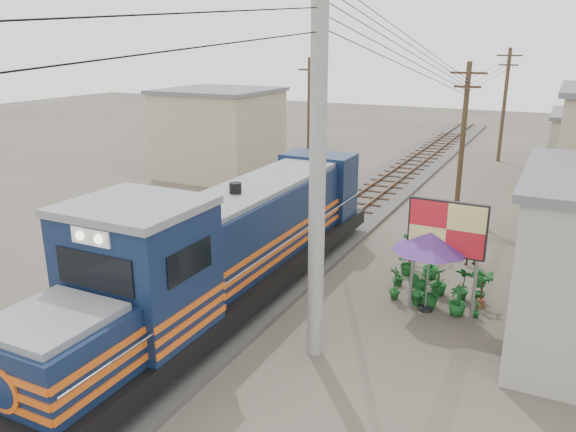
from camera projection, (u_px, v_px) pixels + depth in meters
The scene contains 14 objects.
ground at pixel (213, 317), 16.62m from camera, with size 120.00×120.00×0.00m, color #473F35.
ballast at pixel (337, 222), 25.17m from camera, with size 3.60×70.00×0.16m, color #595651.
track at pixel (337, 218), 25.12m from camera, with size 1.15×70.00×0.12m.
locomotive at pixel (226, 251), 16.81m from camera, with size 3.07×16.70×4.14m.
utility_pole_main at pixel (318, 165), 13.24m from camera, with size 0.40×0.40×10.00m.
wooden_pole_mid at pixel (463, 136), 25.64m from camera, with size 1.60×0.24×7.00m.
wooden_pole_far at pixel (504, 103), 37.44m from camera, with size 1.60×0.24×7.50m.
wooden_pole_left at pixel (309, 116), 33.08m from camera, with size 1.60×0.24×7.00m.
power_lines at pixel (324, 48), 21.74m from camera, with size 9.65×19.00×3.30m.
shophouse_left at pixel (220, 133), 33.80m from camera, with size 6.30×6.30×5.20m.
billboard at pixel (447, 232), 16.13m from camera, with size 2.26×0.19×3.48m.
market_umbrella at pixel (430, 242), 16.39m from camera, with size 2.87×2.87×2.50m.
vendor at pixel (471, 244), 20.28m from camera, with size 0.59×0.39×1.63m, color black.
plant_nursery at pixel (430, 281), 17.95m from camera, with size 3.24×3.19×1.11m.
Camera 1 is at (8.63, -12.48, 7.75)m, focal length 35.00 mm.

